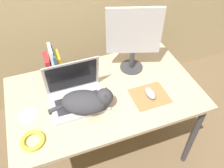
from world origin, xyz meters
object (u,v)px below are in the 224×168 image
at_px(cat, 87,101).
at_px(external_monitor, 134,37).
at_px(computer_mouse, 150,93).
at_px(cable_coil, 33,140).
at_px(laptop, 76,94).
at_px(book_row, 54,65).
at_px(cd_disc, 28,116).

distance_m(cat, external_monitor, 0.55).
xyz_separation_m(computer_mouse, cable_coil, (-0.79, -0.09, -0.01)).
height_order(laptop, cable_coil, laptop).
xyz_separation_m(cat, book_row, (-0.14, 0.38, 0.04)).
bearing_deg(cd_disc, external_monitor, 14.06).
xyz_separation_m(cat, computer_mouse, (0.43, -0.04, -0.05)).
relative_size(external_monitor, book_row, 1.93).
relative_size(cat, cable_coil, 2.94).
distance_m(cat, book_row, 0.41).
distance_m(external_monitor, book_row, 0.60).
distance_m(book_row, cable_coil, 0.57).
bearing_deg(book_row, cat, -70.16).
xyz_separation_m(laptop, cat, (0.05, -0.10, 0.02)).
xyz_separation_m(computer_mouse, cd_disc, (-0.80, 0.11, -0.02)).
bearing_deg(cable_coil, external_monitor, 26.95).
bearing_deg(computer_mouse, cable_coil, -173.23).
bearing_deg(laptop, cable_coil, -144.46).
height_order(external_monitor, computer_mouse, external_monitor).
bearing_deg(book_row, laptop, -72.29).
bearing_deg(external_monitor, cable_coil, -153.05).
xyz_separation_m(external_monitor, cable_coil, (-0.79, -0.40, -0.27)).
xyz_separation_m(external_monitor, computer_mouse, (0.01, -0.31, -0.26)).
xyz_separation_m(cat, cd_disc, (-0.37, 0.07, -0.07)).
bearing_deg(book_row, cd_disc, -127.34).
bearing_deg(cd_disc, cable_coil, -87.44).
relative_size(cable_coil, cd_disc, 1.17).
bearing_deg(book_row, computer_mouse, -36.31).
bearing_deg(laptop, computer_mouse, -15.58).
distance_m(external_monitor, cable_coil, 0.92).
height_order(laptop, computer_mouse, laptop).
distance_m(computer_mouse, cd_disc, 0.81).
distance_m(laptop, cd_disc, 0.33).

